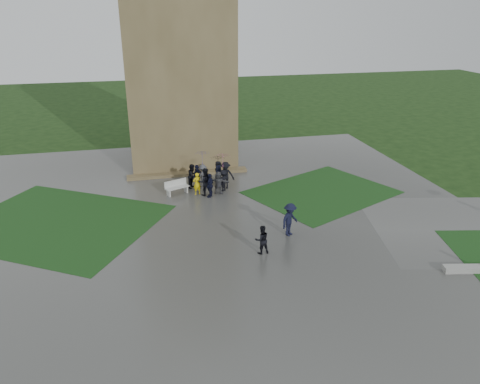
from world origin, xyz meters
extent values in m
plane|color=black|center=(0.00, 0.00, 0.00)|extent=(120.00, 120.00, 0.00)
cube|color=#3C3C39|center=(0.00, 2.00, 0.01)|extent=(34.00, 34.00, 0.02)
cube|color=#133613|center=(-8.50, 4.00, 0.03)|extent=(14.10, 13.46, 0.01)
cube|color=#133613|center=(8.50, 5.00, 0.03)|extent=(11.12, 10.15, 0.01)
cube|color=brown|center=(0.00, 15.00, 9.00)|extent=(8.00, 8.00, 18.00)
cube|color=brown|center=(0.00, 10.60, 0.13)|extent=(9.00, 0.80, 0.22)
cube|color=#BABBB6|center=(-1.16, 6.92, 0.50)|extent=(1.70, 1.07, 0.07)
cube|color=#BABBB6|center=(-1.77, 6.67, 0.25)|extent=(0.24, 0.44, 0.46)
cube|color=#BABBB6|center=(-0.55, 7.16, 0.25)|extent=(0.24, 0.44, 0.46)
cube|color=#BABBB6|center=(-1.25, 7.14, 0.75)|extent=(1.54, 0.67, 0.44)
imported|color=black|center=(2.25, 7.31, 0.97)|extent=(1.37, 0.97, 1.91)
imported|color=black|center=(1.89, 8.05, 0.75)|extent=(0.64, 0.80, 1.45)
imported|color=black|center=(1.95, 8.42, 0.84)|extent=(0.65, 0.86, 1.63)
imported|color=#44454A|center=(0.76, 7.94, 0.83)|extent=(1.18, 0.98, 1.62)
imported|color=black|center=(0.33, 7.72, 0.88)|extent=(1.12, 1.11, 1.71)
imported|color=black|center=(0.03, 7.93, 0.87)|extent=(0.83, 0.96, 1.71)
imported|color=yellow|center=(0.15, 6.59, 0.79)|extent=(0.64, 0.52, 1.53)
imported|color=black|center=(0.65, 6.32, 0.97)|extent=(0.98, 0.62, 1.91)
imported|color=black|center=(0.94, 5.95, 0.84)|extent=(0.96, 1.10, 1.64)
imported|color=#44454A|center=(1.57, 6.40, 0.81)|extent=(1.55, 1.02, 1.57)
imported|color=black|center=(1.98, 6.81, 0.78)|extent=(1.09, 0.83, 1.51)
imported|color=#C04F81|center=(1.98, 6.81, 2.20)|extent=(1.10, 1.10, 1.01)
imported|color=#402F83|center=(0.76, 7.94, 2.12)|extent=(1.09, 1.09, 1.00)
imported|color=black|center=(1.57, 6.40, 2.22)|extent=(1.03, 1.03, 0.95)
imported|color=black|center=(4.30, -0.54, 0.97)|extent=(1.36, 1.22, 1.89)
imported|color=black|center=(2.25, -2.15, 0.79)|extent=(0.79, 0.50, 1.54)
camera|label=1|loc=(-3.62, -22.64, 11.99)|focal=35.00mm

